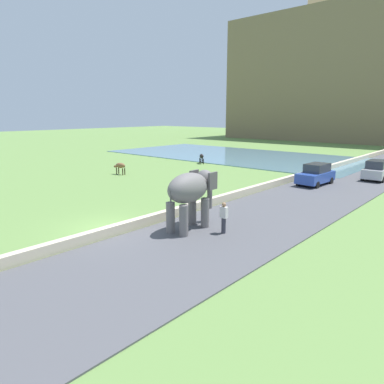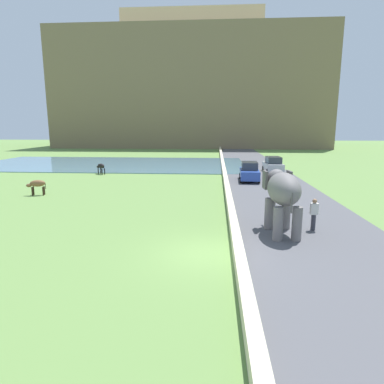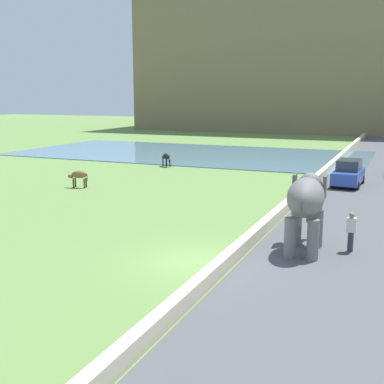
% 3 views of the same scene
% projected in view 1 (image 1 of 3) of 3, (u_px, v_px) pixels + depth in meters
% --- Properties ---
extents(ground_plane, '(220.00, 220.00, 0.00)m').
position_uv_depth(ground_plane, '(107.00, 228.00, 18.42)').
color(ground_plane, '#608442').
extents(road_surface, '(7.00, 120.00, 0.06)m').
position_uv_depth(road_surface, '(341.00, 184.00, 29.73)').
color(road_surface, '#4C4C51').
rests_on(road_surface, ground).
extents(barrier_wall, '(0.40, 110.00, 0.53)m').
position_uv_depth(barrier_wall, '(289.00, 179.00, 30.69)').
color(barrier_wall, beige).
rests_on(barrier_wall, ground).
extents(lake, '(36.00, 18.00, 0.08)m').
position_uv_depth(lake, '(234.00, 155.00, 50.38)').
color(lake, slate).
rests_on(lake, ground).
extents(elephant, '(1.59, 3.51, 2.99)m').
position_uv_depth(elephant, '(191.00, 191.00, 17.79)').
color(elephant, slate).
rests_on(elephant, ground).
extents(person_beside_elephant, '(0.36, 0.22, 1.63)m').
position_uv_depth(person_beside_elephant, '(224.00, 217.00, 17.34)').
color(person_beside_elephant, '#33333D').
rests_on(person_beside_elephant, ground).
extents(car_silver, '(1.89, 4.05, 1.80)m').
position_uv_depth(car_silver, '(377.00, 170.00, 31.53)').
color(car_silver, '#B7B7BC').
rests_on(car_silver, ground).
extents(car_blue, '(1.93, 4.07, 1.80)m').
position_uv_depth(car_blue, '(316.00, 175.00, 29.33)').
color(car_blue, '#2D4CA8').
rests_on(car_blue, ground).
extents(cow_black, '(1.28, 1.15, 1.15)m').
position_uv_depth(cow_black, '(201.00, 157.00, 41.95)').
color(cow_black, black).
rests_on(cow_black, ground).
extents(cow_brown, '(1.42, 0.66, 1.15)m').
position_uv_depth(cow_brown, '(120.00, 166.00, 34.47)').
color(cow_brown, brown).
rests_on(cow_brown, ground).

